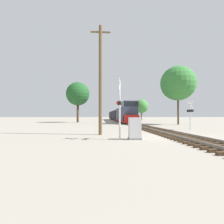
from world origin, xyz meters
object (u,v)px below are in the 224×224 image
Objects in this scene: crossing_signal_near at (119,105)px; crossing_signal_far at (190,112)px; tree_far_right at (178,83)px; tree_mid_background at (78,94)px; freight_train at (118,115)px; utility_pole at (100,79)px; relay_cabinet at (135,129)px; tree_deep_background at (141,106)px.

crossing_signal_far is (9.61, 7.97, -0.31)m from crossing_signal_near.
tree_far_right is 1.10× the size of tree_mid_background.
freight_train reaches higher than crossing_signal_near.
utility_pole is at bearing -148.98° from crossing_signal_near.
tree_far_right reaches higher than relay_cabinet.
freight_train is 46.24m from crossing_signal_near.
utility_pole is at bearing 126.53° from relay_cabinet.
crossing_signal_far is 11.73m from relay_cabinet.
freight_train is 5.42× the size of utility_pole.
tree_mid_background is at bearing 100.71° from utility_pole.
crossing_signal_near is 2.76× the size of relay_cabinet.
crossing_signal_near is 12.49m from crossing_signal_far.
crossing_signal_near is (-4.89, -45.98, 0.52)m from freight_train.
tree_far_right is 1.48× the size of tree_deep_background.
tree_mid_background is (-16.52, 24.81, 5.13)m from crossing_signal_far.
crossing_signal_far is 2.20× the size of relay_cabinet.
crossing_signal_near is at bearing -179.90° from relay_cabinet.
utility_pole is at bearing -131.90° from tree_far_right.
crossing_signal_far is 12.25m from utility_pole.
utility_pole is 0.88× the size of tree_far_right.
utility_pole is 22.77m from tree_far_right.
tree_far_right reaches higher than freight_train.
tree_far_right is at bearing 154.74° from crossing_signal_near.
tree_deep_background is (20.88, 17.35, -2.16)m from tree_mid_background.
relay_cabinet is 0.14× the size of tree_far_right.
tree_deep_background is at bearing 24.63° from freight_train.
freight_train is at bearing -5.92° from crossing_signal_far.
crossing_signal_far is 0.31× the size of tree_far_right.
tree_deep_background is at bearing -18.89° from crossing_signal_far.
freight_train reaches higher than crossing_signal_far.
tree_mid_background reaches higher than crossing_signal_near.
crossing_signal_far is 0.34× the size of tree_mid_background.
relay_cabinet is 0.15× the size of tree_mid_background.
tree_far_right is (13.75, 20.12, 5.50)m from crossing_signal_near.
tree_far_right reaches higher than tree_mid_background.
freight_train is 43.23m from utility_pole.
relay_cabinet is 0.21× the size of tree_deep_background.
utility_pole is 49.26m from tree_deep_background.
crossing_signal_near is at bearing -96.08° from freight_train.
utility_pole reaches higher than crossing_signal_far.
crossing_signal_far is at bearing -82.92° from freight_train.
tree_far_right is (15.08, 16.81, 2.90)m from utility_pole.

